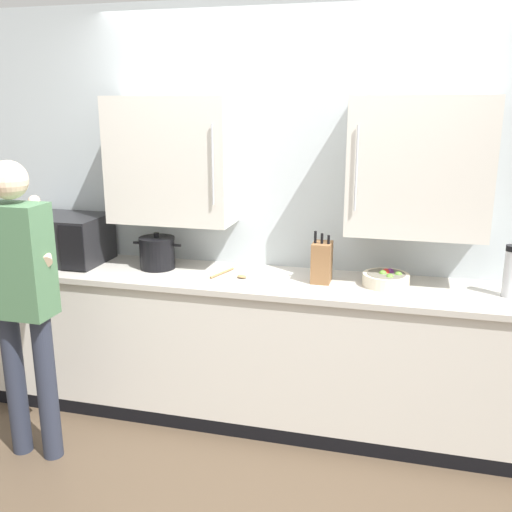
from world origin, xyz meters
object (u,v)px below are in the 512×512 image
object	(u,v)px
thermos_flask	(510,271)
fruit_bowl	(386,279)
wooden_spoon	(232,275)
person_figure	(20,287)
stock_pot	(157,253)
microwave_oven	(55,239)
knife_block	(322,262)

from	to	relation	value
thermos_flask	fruit_bowl	xyz separation A→B (m)	(-0.65, 0.03, -0.10)
wooden_spoon	person_figure	bearing A→B (deg)	-143.90
wooden_spoon	stock_pot	xyz separation A→B (m)	(-0.51, 0.05, 0.09)
thermos_flask	microwave_oven	bearing A→B (deg)	179.67
fruit_bowl	knife_block	distance (m)	0.38
microwave_oven	stock_pot	world-z (taller)	microwave_oven
fruit_bowl	person_figure	xyz separation A→B (m)	(-1.88, -0.75, 0.03)
person_figure	thermos_flask	bearing A→B (deg)	15.87
wooden_spoon	knife_block	xyz separation A→B (m)	(0.54, 0.03, 0.11)
microwave_oven	fruit_bowl	distance (m)	2.15
microwave_oven	thermos_flask	bearing A→B (deg)	-0.33
thermos_flask	wooden_spoon	world-z (taller)	thermos_flask
microwave_oven	person_figure	size ratio (longest dim) A/B	0.50
fruit_bowl	stock_pot	size ratio (longest dim) A/B	0.83
microwave_oven	thermos_flask	world-z (taller)	microwave_oven
microwave_oven	person_figure	bearing A→B (deg)	-70.37
fruit_bowl	stock_pot	world-z (taller)	stock_pot
knife_block	person_figure	xyz separation A→B (m)	(-1.51, -0.73, -0.05)
knife_block	person_figure	bearing A→B (deg)	-154.07
thermos_flask	fruit_bowl	distance (m)	0.66
knife_block	person_figure	size ratio (longest dim) A/B	0.18
stock_pot	knife_block	world-z (taller)	knife_block
microwave_oven	stock_pot	distance (m)	0.72
microwave_oven	fruit_bowl	world-z (taller)	microwave_oven
wooden_spoon	fruit_bowl	xyz separation A→B (m)	(0.92, 0.05, 0.03)
thermos_flask	fruit_bowl	size ratio (longest dim) A/B	1.07
thermos_flask	knife_block	world-z (taller)	knife_block
thermos_flask	wooden_spoon	distance (m)	1.57
microwave_oven	wooden_spoon	xyz separation A→B (m)	(1.23, -0.03, -0.15)
stock_pot	person_figure	world-z (taller)	person_figure
thermos_flask	wooden_spoon	xyz separation A→B (m)	(-1.57, -0.02, -0.14)
fruit_bowl	person_figure	size ratio (longest dim) A/B	0.16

